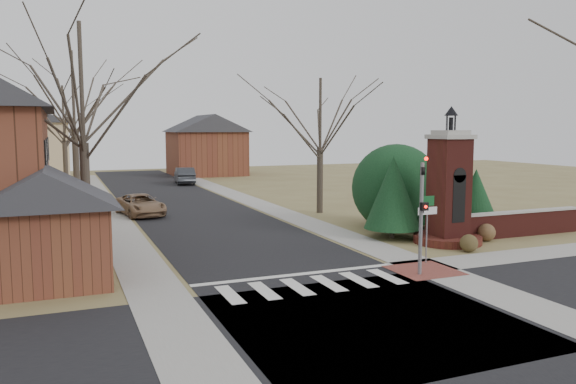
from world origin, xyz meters
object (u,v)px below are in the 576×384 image
brick_gate_monument (449,198)px  sign_post (427,216)px  pickup_truck (140,205)px  distant_car (185,176)px  traffic_signal_pole (422,206)px

brick_gate_monument → sign_post: bearing=-138.6°
sign_post → pickup_truck: 19.51m
sign_post → brick_gate_monument: bearing=41.4°
sign_post → distant_car: (-2.25, 36.07, -1.14)m
traffic_signal_pole → sign_post: 2.02m
pickup_truck → brick_gate_monument: bearing=-58.5°
distant_car → pickup_truck: bearing=77.1°
traffic_signal_pole → pickup_truck: (-7.70, 18.68, -1.92)m
sign_post → brick_gate_monument: 4.55m
traffic_signal_pole → distant_car: (-0.95, 37.48, -1.77)m
sign_post → distant_car: sign_post is taller
sign_post → brick_gate_monument: size_ratio=0.42×
distant_car → brick_gate_monument: bearing=106.5°
brick_gate_monument → distant_car: (-5.65, 33.06, -1.35)m
pickup_truck → distant_car: distant_car is taller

